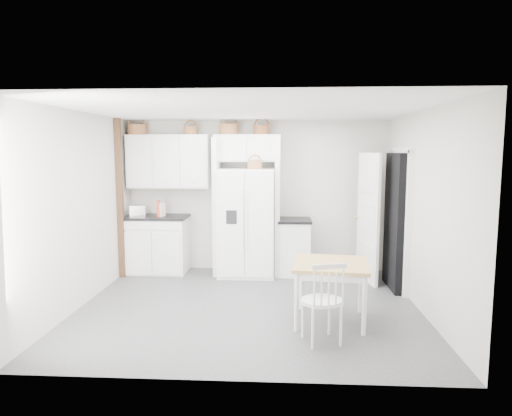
{
  "coord_description": "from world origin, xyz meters",
  "views": [
    {
      "loc": [
        0.43,
        -5.89,
        2.07
      ],
      "look_at": [
        0.07,
        0.4,
        1.29
      ],
      "focal_mm": 32.0,
      "sensor_mm": 36.0,
      "label": 1
    }
  ],
  "objects": [
    {
      "name": "wall_left",
      "position": [
        -2.25,
        0.0,
        1.3
      ],
      "size": [
        0.0,
        4.0,
        4.0
      ],
      "primitive_type": "plane",
      "rotation": [
        1.57,
        0.0,
        1.57
      ],
      "color": "beige",
      "rests_on": "floor"
    },
    {
      "name": "bridge_cabinet",
      "position": [
        -0.15,
        1.83,
        2.12
      ],
      "size": [
        1.12,
        0.34,
        0.45
      ],
      "primitive_type": "cube",
      "color": "white",
      "rests_on": "wall_back"
    },
    {
      "name": "wall_back",
      "position": [
        0.0,
        2.0,
        1.3
      ],
      "size": [
        4.5,
        0.0,
        4.5
      ],
      "primitive_type": "plane",
      "rotation": [
        1.57,
        0.0,
        0.0
      ],
      "color": "beige",
      "rests_on": "floor"
    },
    {
      "name": "ceiling",
      "position": [
        0.0,
        0.0,
        2.6
      ],
      "size": [
        4.5,
        4.5,
        0.0
      ],
      "primitive_type": "plane",
      "color": "white",
      "rests_on": "wall_back"
    },
    {
      "name": "basket_bridge_a",
      "position": [
        -0.47,
        1.83,
        2.44
      ],
      "size": [
        0.32,
        0.32,
        0.18
      ],
      "primitive_type": "cylinder",
      "color": "brown",
      "rests_on": "bridge_cabinet"
    },
    {
      "name": "basket_fridge_b",
      "position": [
        -0.01,
        1.51,
        1.85
      ],
      "size": [
        0.23,
        0.23,
        0.12
      ],
      "primitive_type": "cylinder",
      "color": "brown",
      "rests_on": "refrigerator"
    },
    {
      "name": "doorway_void",
      "position": [
        2.16,
        1.0,
        1.02
      ],
      "size": [
        0.18,
        0.85,
        2.05
      ],
      "primitive_type": "cube",
      "color": "black",
      "rests_on": "floor"
    },
    {
      "name": "cookbook_cream",
      "position": [
        -1.57,
        1.62,
        1.1
      ],
      "size": [
        0.07,
        0.16,
        0.23
      ],
      "primitive_type": "cube",
      "rotation": [
        0.0,
        0.0,
        -0.23
      ],
      "color": "beige",
      "rests_on": "counter_left"
    },
    {
      "name": "base_cab_right",
      "position": [
        0.65,
        1.7,
        0.45
      ],
      "size": [
        0.51,
        0.62,
        0.9
      ],
      "primitive_type": "cube",
      "color": "white",
      "rests_on": "floor"
    },
    {
      "name": "fridge_panel_right",
      "position": [
        0.36,
        1.7,
        1.15
      ],
      "size": [
        0.08,
        0.6,
        2.3
      ],
      "primitive_type": "cube",
      "color": "white",
      "rests_on": "floor"
    },
    {
      "name": "upper_cabinet",
      "position": [
        -1.5,
        1.83,
        1.9
      ],
      "size": [
        1.4,
        0.34,
        0.9
      ],
      "primitive_type": "cube",
      "color": "white",
      "rests_on": "wall_back"
    },
    {
      "name": "base_cab_left",
      "position": [
        -1.7,
        1.7,
        0.47
      ],
      "size": [
        1.01,
        0.64,
        0.94
      ],
      "primitive_type": "cube",
      "color": "white",
      "rests_on": "floor"
    },
    {
      "name": "refrigerator",
      "position": [
        -0.15,
        1.61,
        0.89
      ],
      "size": [
        0.92,
        0.74,
        1.79
      ],
      "primitive_type": "cube",
      "color": "white",
      "rests_on": "floor"
    },
    {
      "name": "door_slab",
      "position": [
        1.8,
        1.33,
        1.02
      ],
      "size": [
        0.21,
        0.79,
        2.05
      ],
      "primitive_type": "cube",
      "rotation": [
        0.0,
        0.0,
        -1.36
      ],
      "color": "white",
      "rests_on": "floor"
    },
    {
      "name": "wall_right",
      "position": [
        2.25,
        0.0,
        1.3
      ],
      "size": [
        0.0,
        4.0,
        4.0
      ],
      "primitive_type": "plane",
      "rotation": [
        1.57,
        0.0,
        -1.57
      ],
      "color": "beige",
      "rests_on": "floor"
    },
    {
      "name": "counter_right",
      "position": [
        0.65,
        1.7,
        0.92
      ],
      "size": [
        0.55,
        0.66,
        0.04
      ],
      "primitive_type": "cube",
      "color": "black",
      "rests_on": "base_cab_right"
    },
    {
      "name": "counter_left",
      "position": [
        -1.7,
        1.7,
        0.96
      ],
      "size": [
        1.06,
        0.68,
        0.04
      ],
      "primitive_type": "cube",
      "color": "black",
      "rests_on": "base_cab_left"
    },
    {
      "name": "toaster",
      "position": [
        -2.02,
        1.67,
        1.07
      ],
      "size": [
        0.29,
        0.21,
        0.18
      ],
      "primitive_type": "cube",
      "rotation": [
        0.0,
        0.0,
        0.27
      ],
      "color": "silver",
      "rests_on": "counter_left"
    },
    {
      "name": "floor",
      "position": [
        0.0,
        0.0,
        0.0
      ],
      "size": [
        4.5,
        4.5,
        0.0
      ],
      "primitive_type": "plane",
      "color": "#393939",
      "rests_on": "ground"
    },
    {
      "name": "windsor_chair",
      "position": [
        0.87,
        -1.09,
        0.46
      ],
      "size": [
        0.55,
        0.53,
        0.93
      ],
      "primitive_type": "cube",
      "rotation": [
        0.0,
        0.0,
        0.3
      ],
      "color": "white",
      "rests_on": "floor"
    },
    {
      "name": "basket_upper_c",
      "position": [
        -1.12,
        1.83,
        2.42
      ],
      "size": [
        0.24,
        0.24,
        0.14
      ],
      "primitive_type": "cylinder",
      "color": "brown",
      "rests_on": "upper_cabinet"
    },
    {
      "name": "basket_upper_a",
      "position": [
        -2.03,
        1.83,
        2.44
      ],
      "size": [
        0.31,
        0.31,
        0.18
      ],
      "primitive_type": "cylinder",
      "color": "brown",
      "rests_on": "upper_cabinet"
    },
    {
      "name": "dining_table",
      "position": [
        1.03,
        -0.46,
        0.37
      ],
      "size": [
        0.98,
        0.98,
        0.73
      ],
      "primitive_type": "cube",
      "rotation": [
        0.0,
        0.0,
        -0.12
      ],
      "color": "olive",
      "rests_on": "floor"
    },
    {
      "name": "basket_bridge_b",
      "position": [
        0.09,
        1.83,
        2.43
      ],
      "size": [
        0.27,
        0.27,
        0.16
      ],
      "primitive_type": "cylinder",
      "color": "brown",
      "rests_on": "bridge_cabinet"
    },
    {
      "name": "cookbook_red",
      "position": [
        -1.64,
        1.62,
        1.12
      ],
      "size": [
        0.07,
        0.18,
        0.27
      ],
      "primitive_type": "cube",
      "rotation": [
        0.0,
        0.0,
        0.15
      ],
      "color": "#B53629",
      "rests_on": "counter_left"
    },
    {
      "name": "trim_post",
      "position": [
        -2.2,
        1.35,
        1.3
      ],
      "size": [
        0.09,
        0.09,
        2.6
      ],
      "primitive_type": "cube",
      "color": "#452814",
      "rests_on": "floor"
    },
    {
      "name": "fridge_panel_left",
      "position": [
        -0.66,
        1.7,
        1.15
      ],
      "size": [
        0.08,
        0.6,
        2.3
      ],
      "primitive_type": "cube",
      "color": "white",
      "rests_on": "floor"
    }
  ]
}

